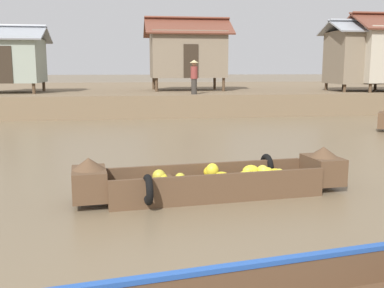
{
  "coord_description": "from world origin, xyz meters",
  "views": [
    {
      "loc": [
        -0.73,
        -2.37,
        2.35
      ],
      "look_at": [
        0.74,
        7.74,
        0.62
      ],
      "focal_mm": 42.0,
      "sensor_mm": 36.0,
      "label": 1
    }
  ],
  "objects_px": {
    "stilt_house_mid_left": "(187,54)",
    "vendor_person": "(194,75)",
    "banana_boat": "(216,180)",
    "stilt_house_left": "(11,59)",
    "stilt_house_mid_right": "(363,56)"
  },
  "relations": [
    {
      "from": "stilt_house_mid_left",
      "to": "vendor_person",
      "type": "height_order",
      "value": "stilt_house_mid_left"
    },
    {
      "from": "banana_boat",
      "to": "stilt_house_mid_left",
      "type": "xyz_separation_m",
      "value": [
        1.87,
        17.9,
        2.86
      ]
    },
    {
      "from": "banana_boat",
      "to": "stilt_house_left",
      "type": "distance_m",
      "value": 18.52
    },
    {
      "from": "banana_boat",
      "to": "vendor_person",
      "type": "bearing_deg",
      "value": 83.17
    },
    {
      "from": "stilt_house_mid_left",
      "to": "stilt_house_mid_right",
      "type": "bearing_deg",
      "value": -13.23
    },
    {
      "from": "stilt_house_left",
      "to": "stilt_house_mid_right",
      "type": "relative_size",
      "value": 0.89
    },
    {
      "from": "stilt_house_left",
      "to": "vendor_person",
      "type": "distance_m",
      "value": 9.61
    },
    {
      "from": "banana_boat",
      "to": "stilt_house_mid_left",
      "type": "distance_m",
      "value": 18.23
    },
    {
      "from": "stilt_house_mid_left",
      "to": "vendor_person",
      "type": "distance_m",
      "value": 4.17
    },
    {
      "from": "banana_boat",
      "to": "vendor_person",
      "type": "distance_m",
      "value": 14.11
    },
    {
      "from": "stilt_house_left",
      "to": "stilt_house_mid_left",
      "type": "xyz_separation_m",
      "value": [
        9.34,
        1.15,
        0.36
      ]
    },
    {
      "from": "banana_boat",
      "to": "vendor_person",
      "type": "relative_size",
      "value": 3.09
    },
    {
      "from": "stilt_house_mid_right",
      "to": "vendor_person",
      "type": "xyz_separation_m",
      "value": [
        -9.69,
        -1.77,
        -0.98
      ]
    },
    {
      "from": "stilt_house_mid_right",
      "to": "vendor_person",
      "type": "relative_size",
      "value": 2.5
    },
    {
      "from": "banana_boat",
      "to": "stilt_house_mid_left",
      "type": "height_order",
      "value": "stilt_house_mid_left"
    }
  ]
}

